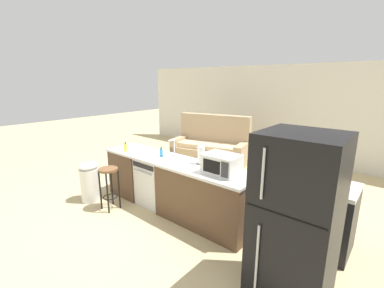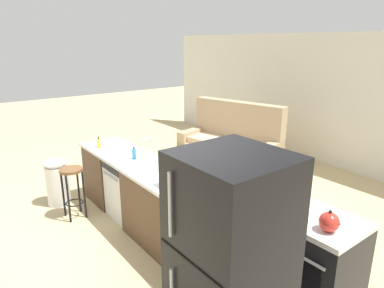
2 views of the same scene
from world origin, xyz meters
The scene contains 15 objects.
ground_plane centered at (0.00, 0.00, 0.00)m, with size 24.00×24.00×0.00m, color tan.
wall_back centered at (0.30, 4.20, 1.30)m, with size 10.00×0.06×2.60m.
kitchen_counter centered at (0.24, 0.00, 0.42)m, with size 2.94×0.66×0.90m.
dishwasher centered at (-0.25, 0.00, 0.42)m, with size 0.58×0.61×0.84m.
stove_range centered at (2.35, 0.55, 0.45)m, with size 0.76×0.68×0.90m.
refrigerator centered at (2.35, -0.55, 0.87)m, with size 0.72×0.73×1.73m.
microwave centered at (1.13, 0.00, 1.04)m, with size 0.50×0.37×0.28m.
sink_faucet centered at (0.02, 0.18, 1.03)m, with size 0.07×0.18×0.30m.
paper_towel_roll centered at (0.65, 0.15, 1.04)m, with size 0.14×0.14×0.28m.
soap_bottle centered at (-0.11, 0.01, 0.97)m, with size 0.06×0.06×0.18m.
dish_soap_bottle centered at (-0.88, -0.18, 0.97)m, with size 0.06×0.06×0.18m.
kettle centered at (2.52, 0.42, 0.99)m, with size 0.21×0.17×0.19m.
bar_stool centered at (-0.70, -0.68, 0.54)m, with size 0.32×0.32×0.74m.
trash_bin centered at (-1.27, -0.73, 0.38)m, with size 0.35×0.35×0.74m.
couch centered at (-0.96, 2.65, 0.39)m, with size 2.15×1.32×1.27m.
Camera 1 is at (3.02, -2.88, 2.18)m, focal length 24.00 mm.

